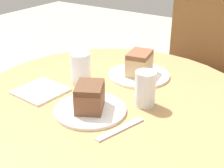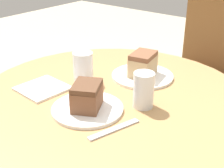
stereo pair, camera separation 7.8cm
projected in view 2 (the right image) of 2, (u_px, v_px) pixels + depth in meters
table at (112, 145)px, 1.14m from camera, size 0.94×0.94×0.75m
chair at (212, 79)px, 1.75m from camera, size 0.53×0.51×0.94m
plate_near at (87, 109)px, 0.95m from camera, size 0.22×0.22×0.01m
plate_far at (143, 76)px, 1.17m from camera, size 0.23×0.23×0.01m
cake_slice_near at (87, 96)px, 0.93m from camera, size 0.12×0.13×0.08m
cake_slice_far at (144, 64)px, 1.15m from camera, size 0.10×0.12×0.09m
glass_lemonade at (83, 69)px, 1.12m from camera, size 0.07×0.07×0.11m
glass_water at (143, 92)px, 0.96m from camera, size 0.06×0.06×0.11m
napkin_stack at (43, 88)px, 1.08m from camera, size 0.16×0.16×0.01m
fork at (114, 129)px, 0.86m from camera, size 0.06×0.16×0.00m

